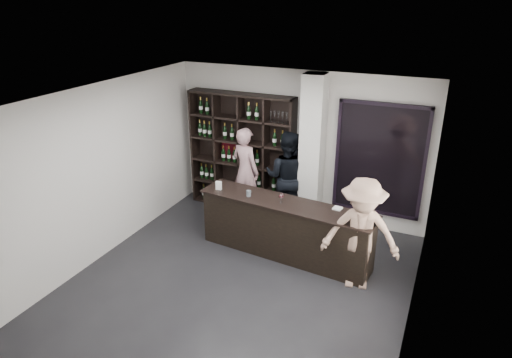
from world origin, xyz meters
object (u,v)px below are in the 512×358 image
at_px(tasting_counter, 285,229).
at_px(taster_pink, 246,171).
at_px(taster_black, 287,177).
at_px(customer, 361,234).
at_px(wine_shelf, 242,153).

bearing_deg(tasting_counter, taster_pink, 142.29).
bearing_deg(tasting_counter, taster_black, 115.30).
relative_size(tasting_counter, customer, 1.71).
bearing_deg(taster_black, customer, 133.01).
distance_m(wine_shelf, tasting_counter, 2.19).
bearing_deg(taster_black, wine_shelf, -13.26).
relative_size(wine_shelf, taster_black, 1.32).
bearing_deg(tasting_counter, wine_shelf, 142.07).
bearing_deg(wine_shelf, taster_black, -8.93).
xyz_separation_m(tasting_counter, customer, (1.32, -0.36, 0.39)).
distance_m(wine_shelf, taster_black, 1.10).
bearing_deg(wine_shelf, taster_pink, -45.51).
height_order(tasting_counter, taster_pink, taster_pink).
xyz_separation_m(taster_pink, taster_black, (0.89, 0.00, 0.02)).
height_order(wine_shelf, taster_black, wine_shelf).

